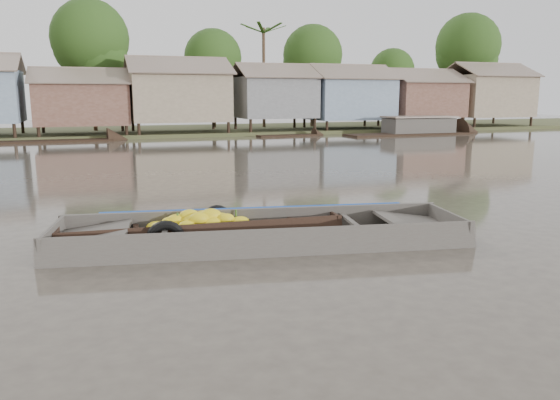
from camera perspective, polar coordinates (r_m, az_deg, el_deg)
name	(u,v)px	position (r m, az deg, el deg)	size (l,w,h in m)	color
ground	(299,247)	(10.10, 2.04, -4.93)	(120.00, 120.00, 0.00)	#443C34
riverbank	(180,91)	(41.43, -10.39, 11.13)	(120.00, 12.47, 10.22)	#384723
banana_boat	(199,229)	(10.91, -8.50, -3.02)	(5.52, 1.62, 0.77)	black
viewer_boat	(262,239)	(10.37, -1.85, -4.12)	(7.89, 3.29, 0.62)	#48413D
distant_boats	(358,134)	(37.55, 8.13, 6.87)	(47.02, 14.59, 1.38)	black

